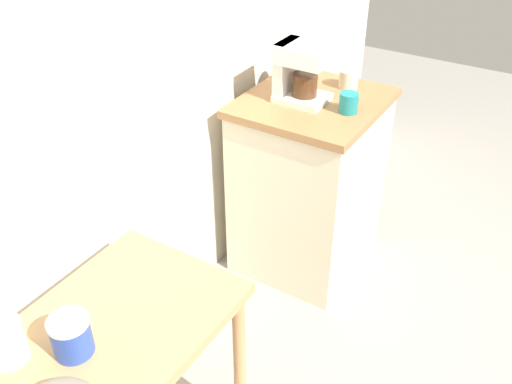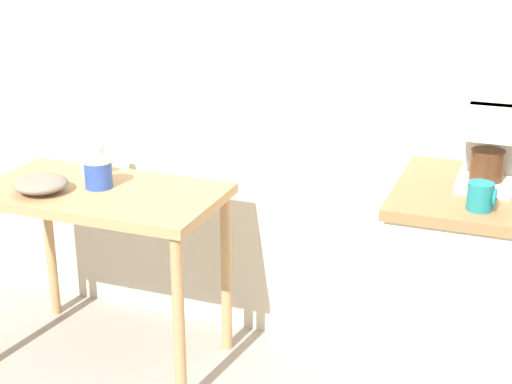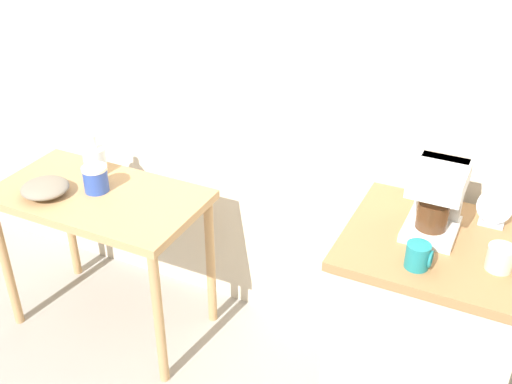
{
  "view_description": "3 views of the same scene",
  "coord_description": "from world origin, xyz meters",
  "views": [
    {
      "loc": [
        -1.36,
        -0.97,
        1.98
      ],
      "look_at": [
        0.11,
        -0.07,
        0.82
      ],
      "focal_mm": 39.68,
      "sensor_mm": 36.0,
      "label": 1
    },
    {
      "loc": [
        0.87,
        -2.46,
        1.77
      ],
      "look_at": [
        -0.04,
        -0.06,
        0.84
      ],
      "focal_mm": 54.24,
      "sensor_mm": 36.0,
      "label": 2
    },
    {
      "loc": [
        0.97,
        -1.85,
        2.15
      ],
      "look_at": [
        0.07,
        -0.01,
        0.94
      ],
      "focal_mm": 43.51,
      "sensor_mm": 36.0,
      "label": 3
    }
  ],
  "objects": [
    {
      "name": "canister_enamel",
      "position": [
        -0.73,
        -0.0,
        0.8
      ],
      "size": [
        0.11,
        0.11,
        0.12
      ],
      "color": "#2D4CAD",
      "rests_on": "wooden_table"
    },
    {
      "name": "bowl_stoneware",
      "position": [
        -0.9,
        -0.13,
        0.78
      ],
      "size": [
        0.21,
        0.21,
        0.07
      ],
      "color": "gray",
      "rests_on": "wooden_table"
    },
    {
      "name": "wooden_table",
      "position": [
        -0.71,
        -0.02,
        0.64
      ],
      "size": [
        0.95,
        0.52,
        0.74
      ],
      "color": "tan",
      "rests_on": "ground_plane"
    },
    {
      "name": "back_wall",
      "position": [
        0.1,
        0.44,
        1.4
      ],
      "size": [
        4.4,
        0.1,
        2.8
      ],
      "primitive_type": "cube",
      "color": "beige",
      "rests_on": "ground_plane"
    },
    {
      "name": "mug_dark_teal",
      "position": [
        0.73,
        -0.15,
        0.95
      ],
      "size": [
        0.09,
        0.08,
        0.09
      ],
      "color": "teal",
      "rests_on": "kitchen_counter"
    },
    {
      "name": "kitchen_counter",
      "position": [
        0.77,
        0.03,
        0.46
      ],
      "size": [
        0.65,
        0.6,
        0.91
      ],
      "color": "beige",
      "rests_on": "ground_plane"
    },
    {
      "name": "glass_carafe_vase",
      "position": [
        -0.83,
        0.13,
        0.81
      ],
      "size": [
        0.1,
        0.1,
        0.19
      ],
      "color": "silver",
      "rests_on": "wooden_table"
    },
    {
      "name": "coffee_maker",
      "position": [
        0.72,
        0.09,
        1.05
      ],
      "size": [
        0.18,
        0.22,
        0.26
      ],
      "color": "white",
      "rests_on": "kitchen_counter"
    }
  ]
}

